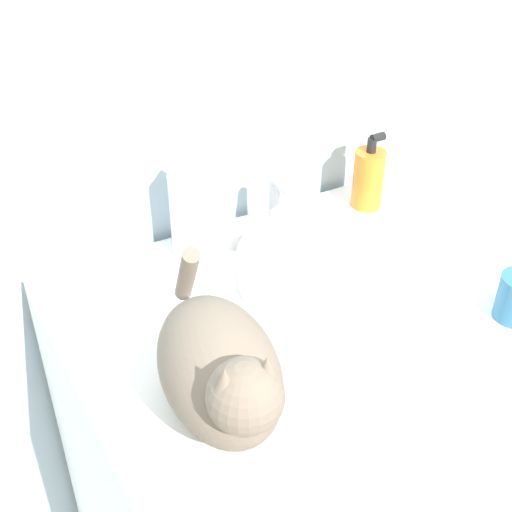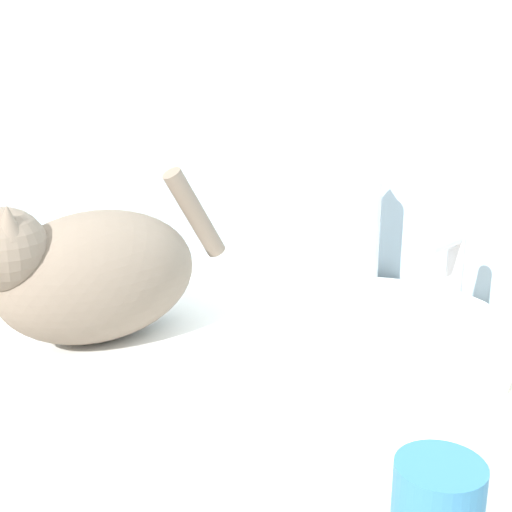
{
  "view_description": "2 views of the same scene",
  "coord_description": "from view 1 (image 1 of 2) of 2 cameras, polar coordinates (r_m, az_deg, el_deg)",
  "views": [
    {
      "loc": [
        -0.53,
        -0.56,
        1.69
      ],
      "look_at": [
        -0.06,
        0.27,
        1.0
      ],
      "focal_mm": 50.0,
      "sensor_mm": 36.0,
      "label": 1
    },
    {
      "loc": [
        0.56,
        -0.37,
        1.26
      ],
      "look_at": [
        -0.08,
        0.28,
        0.98
      ],
      "focal_mm": 50.0,
      "sensor_mm": 36.0,
      "label": 2
    }
  ],
  "objects": [
    {
      "name": "wall_back",
      "position": [
        1.37,
        -5.09,
        16.8
      ],
      "size": [
        6.0,
        0.05,
        2.5
      ],
      "color": "#9EB7C6",
      "rests_on": "ground_plane"
    },
    {
      "name": "vanity_cabinet",
      "position": [
        1.61,
        1.75,
        -15.78
      ],
      "size": [
        0.79,
        0.6,
        0.87
      ],
      "color": "white",
      "rests_on": "ground_plane"
    },
    {
      "name": "sink_basin",
      "position": [
        1.33,
        5.25,
        -0.87
      ],
      "size": [
        0.32,
        0.32,
        0.06
      ],
      "color": "white",
      "rests_on": "vanity_cabinet"
    },
    {
      "name": "faucet",
      "position": [
        1.43,
        1.64,
        3.51
      ],
      "size": [
        0.21,
        0.09,
        0.14
      ],
      "color": "silver",
      "rests_on": "vanity_cabinet"
    },
    {
      "name": "cat",
      "position": [
        1.03,
        -2.77,
        -9.14
      ],
      "size": [
        0.21,
        0.38,
        0.22
      ],
      "rotation": [
        0.0,
        0.0,
        -1.72
      ],
      "color": "#7A6B5B",
      "rests_on": "vanity_cabinet"
    },
    {
      "name": "soap_bottle",
      "position": [
        1.55,
        8.99,
        6.2
      ],
      "size": [
        0.07,
        0.07,
        0.17
      ],
      "color": "orange",
      "rests_on": "vanity_cabinet"
    },
    {
      "name": "spray_bottle",
      "position": [
        1.37,
        -5.69,
        3.77
      ],
      "size": [
        0.06,
        0.06,
        0.21
      ],
      "color": "silver",
      "rests_on": "vanity_cabinet"
    }
  ]
}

